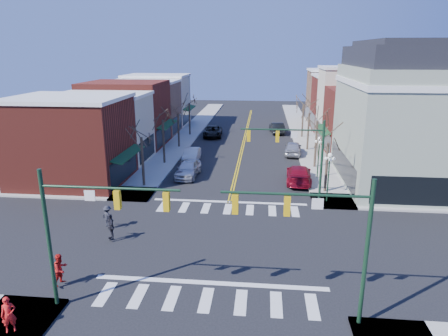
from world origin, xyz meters
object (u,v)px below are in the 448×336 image
(lamppost_corner, at_px, (329,169))
(pedestrian_red_a, at_px, (9,315))
(car_right_far, at_px, (277,128))
(car_right_near, at_px, (299,174))
(victorian_corner, at_px, (414,115))
(pedestrian_dark_a, at_px, (111,227))
(car_right_mid, at_px, (293,148))
(car_left_near, at_px, (188,168))
(lamppost_midblock, at_px, (319,150))
(pedestrian_red_b, at_px, (61,269))
(car_left_mid, at_px, (192,155))
(pedestrian_dark_b, at_px, (108,216))
(car_left_far, at_px, (213,132))

(lamppost_corner, bearing_deg, pedestrian_red_a, -132.58)
(car_right_far, bearing_deg, car_right_near, 85.96)
(victorian_corner, bearing_deg, lamppost_corner, -144.14)
(pedestrian_dark_a, bearing_deg, car_right_mid, 117.10)
(car_left_near, relative_size, car_right_near, 0.88)
(pedestrian_dark_a, bearing_deg, lamppost_corner, 85.38)
(lamppost_midblock, height_order, car_right_near, lamppost_midblock)
(pedestrian_red_b, relative_size, pedestrian_dark_a, 0.98)
(car_left_mid, bearing_deg, car_right_mid, 18.43)
(pedestrian_dark_b, bearing_deg, car_left_far, -68.68)
(victorian_corner, distance_m, lamppost_corner, 10.89)
(lamppost_corner, xyz_separation_m, pedestrian_red_b, (-16.19, -14.20, -1.92))
(pedestrian_red_b, height_order, pedestrian_dark_a, pedestrian_dark_a)
(pedestrian_dark_b, bearing_deg, victorian_corner, -125.24)
(victorian_corner, distance_m, pedestrian_red_a, 35.13)
(lamppost_midblock, bearing_deg, car_right_mid, 100.68)
(car_right_mid, xyz_separation_m, car_right_far, (-1.60, 13.34, -0.00))
(car_right_mid, relative_size, pedestrian_dark_a, 2.76)
(victorian_corner, xyz_separation_m, car_left_far, (-21.30, 19.83, -5.88))
(car_right_mid, bearing_deg, car_left_far, -36.82)
(pedestrian_dark_b, bearing_deg, pedestrian_dark_a, 144.43)
(car_right_mid, bearing_deg, lamppost_midblock, 105.00)
(car_left_near, distance_m, car_left_far, 19.84)
(pedestrian_red_a, relative_size, pedestrian_dark_a, 0.96)
(car_left_near, distance_m, pedestrian_dark_b, 13.27)
(pedestrian_red_a, bearing_deg, car_right_far, 44.42)
(car_left_near, bearing_deg, car_right_near, -1.19)
(car_left_far, relative_size, pedestrian_dark_a, 3.12)
(lamppost_midblock, bearing_deg, pedestrian_dark_a, -135.55)
(victorian_corner, height_order, pedestrian_dark_a, victorian_corner)
(pedestrian_dark_a, distance_m, pedestrian_dark_b, 2.11)
(pedestrian_dark_a, relative_size, pedestrian_dark_b, 1.13)
(lamppost_corner, xyz_separation_m, car_left_far, (-13.00, 25.83, -2.18))
(car_right_far, xyz_separation_m, pedestrian_red_b, (-12.79, -43.58, 0.19))
(car_left_mid, bearing_deg, pedestrian_red_a, -96.72)
(pedestrian_dark_b, bearing_deg, pedestrian_red_a, 116.51)
(car_left_mid, xyz_separation_m, pedestrian_dark_a, (-1.81, -20.53, 0.29))
(pedestrian_dark_b, bearing_deg, car_right_mid, -95.29)
(pedestrian_red_a, distance_m, pedestrian_red_b, 3.92)
(victorian_corner, relative_size, car_left_mid, 3.09)
(pedestrian_red_a, xyz_separation_m, pedestrian_dark_b, (0.17, 11.27, -0.06))
(car_right_near, bearing_deg, victorian_corner, -172.18)
(car_left_near, distance_m, pedestrian_dark_a, 14.91)
(car_right_far, height_order, pedestrian_red_a, pedestrian_red_a)
(car_left_mid, distance_m, car_right_mid, 12.62)
(car_right_mid, distance_m, pedestrian_dark_b, 27.16)
(car_right_mid, relative_size, car_right_far, 0.97)
(car_left_near, relative_size, car_right_far, 0.98)
(car_left_mid, xyz_separation_m, car_left_far, (0.69, 14.01, 0.02))
(pedestrian_dark_a, bearing_deg, victorian_corner, 87.78)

